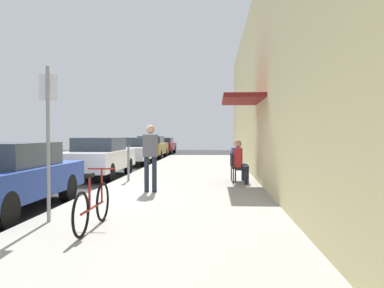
{
  "coord_description": "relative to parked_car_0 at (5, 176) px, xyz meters",
  "views": [
    {
      "loc": [
        3.19,
        -9.32,
        1.58
      ],
      "look_at": [
        2.25,
        6.06,
        1.2
      ],
      "focal_mm": 35.85,
      "sensor_mm": 36.0,
      "label": 1
    }
  ],
  "objects": [
    {
      "name": "seated_patron_0",
      "position": [
        5.02,
        3.88,
        0.09
      ],
      "size": [
        0.48,
        0.43,
        1.29
      ],
      "color": "#232838",
      "rests_on": "sidewalk_slab"
    },
    {
      "name": "parked_car_0",
      "position": [
        0.0,
        0.0,
        0.0
      ],
      "size": [
        1.8,
        4.4,
        1.41
      ],
      "color": "navy",
      "rests_on": "ground_plane"
    },
    {
      "name": "building_facade",
      "position": [
        5.75,
        3.78,
        2.48
      ],
      "size": [
        1.4,
        32.0,
        6.42
      ],
      "color": "beige",
      "rests_on": "ground_plane"
    },
    {
      "name": "bicycle_0",
      "position": [
        2.4,
        -1.74,
        -0.25
      ],
      "size": [
        0.46,
        1.71,
        0.9
      ],
      "color": "black",
      "rests_on": "sidewalk_slab"
    },
    {
      "name": "parked_car_3",
      "position": [
        0.0,
        17.77,
        0.03
      ],
      "size": [
        1.8,
        4.4,
        1.48
      ],
      "color": "#A58433",
      "rests_on": "ground_plane"
    },
    {
      "name": "parked_car_1",
      "position": [
        -0.0,
        6.32,
        0.03
      ],
      "size": [
        1.8,
        4.4,
        1.47
      ],
      "color": "silver",
      "rests_on": "ground_plane"
    },
    {
      "name": "seated_patron_1",
      "position": [
        5.02,
        4.64,
        0.09
      ],
      "size": [
        0.51,
        0.46,
        1.29
      ],
      "color": "#232838",
      "rests_on": "sidewalk_slab"
    },
    {
      "name": "street_sign",
      "position": [
        1.5,
        -1.3,
        0.91
      ],
      "size": [
        0.32,
        0.06,
        2.6
      ],
      "color": "gray",
      "rests_on": "sidewalk_slab"
    },
    {
      "name": "cafe_chair_0",
      "position": [
        4.96,
        3.89,
        -0.1
      ],
      "size": [
        0.52,
        0.52,
        0.87
      ],
      "color": "black",
      "rests_on": "sidewalk_slab"
    },
    {
      "name": "sidewalk_slab",
      "position": [
        3.35,
        3.78,
        -0.67
      ],
      "size": [
        4.5,
        32.0,
        0.12
      ],
      "primitive_type": "cube",
      "color": "#9E9B93",
      "rests_on": "ground_plane"
    },
    {
      "name": "parked_car_4",
      "position": [
        -0.0,
        23.61,
        -0.03
      ],
      "size": [
        1.8,
        4.4,
        1.33
      ],
      "color": "maroon",
      "rests_on": "ground_plane"
    },
    {
      "name": "pedestrian_standing",
      "position": [
        2.64,
        2.08,
        0.39
      ],
      "size": [
        0.36,
        0.22,
        1.7
      ],
      "color": "#232838",
      "rests_on": "sidewalk_slab"
    },
    {
      "name": "ground_plane",
      "position": [
        1.1,
        1.78,
        -0.73
      ],
      "size": [
        60.0,
        60.0,
        0.0
      ],
      "primitive_type": "plane",
      "color": "#2D2D30"
    },
    {
      "name": "cafe_chair_1",
      "position": [
        4.96,
        4.62,
        -0.1
      ],
      "size": [
        0.55,
        0.55,
        0.87
      ],
      "color": "black",
      "rests_on": "sidewalk_slab"
    },
    {
      "name": "parking_meter",
      "position": [
        1.55,
        4.38,
        0.16
      ],
      "size": [
        0.12,
        0.1,
        1.32
      ],
      "color": "slate",
      "rests_on": "sidewalk_slab"
    },
    {
      "name": "parked_car_2",
      "position": [
        -0.0,
        12.45,
        0.01
      ],
      "size": [
        1.8,
        4.4,
        1.43
      ],
      "color": "silver",
      "rests_on": "ground_plane"
    }
  ]
}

